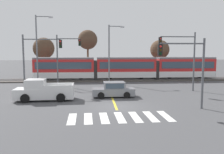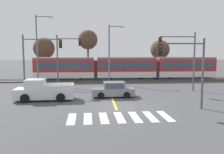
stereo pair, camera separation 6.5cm
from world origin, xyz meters
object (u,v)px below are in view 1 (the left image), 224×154
object	(u,v)px
traffic_light_far_left	(65,53)
traffic_light_mid_right	(183,53)
street_lamp_west	(38,45)
bare_tree_east	(160,50)
light_rail_tram	(126,67)
pickup_truck	(43,91)
bare_tree_far_west	(44,48)
street_lamp_centre	(111,50)
sedan_crossing	(113,90)
traffic_light_near_right	(187,62)
bare_tree_west	(88,40)
traffic_light_mid_left	(37,55)

from	to	relation	value
traffic_light_far_left	traffic_light_mid_right	xyz separation A→B (m)	(13.92, -5.94, 0.06)
traffic_light_far_left	street_lamp_west	bearing A→B (deg)	153.21
bare_tree_east	light_rail_tram	bearing A→B (deg)	-150.68
pickup_truck	bare_tree_far_west	bearing A→B (deg)	101.04
street_lamp_centre	sedan_crossing	bearing A→B (deg)	-92.57
sedan_crossing	traffic_light_near_right	xyz separation A→B (m)	(5.34, -5.42, 3.02)
traffic_light_mid_right	bare_tree_far_west	xyz separation A→B (m)	(-18.68, 15.81, 0.61)
pickup_truck	bare_tree_far_west	world-z (taller)	bare_tree_far_west
light_rail_tram	bare_tree_far_west	xyz separation A→B (m)	(-13.62, 5.39, 2.96)
traffic_light_mid_right	street_lamp_west	bearing A→B (deg)	156.07
traffic_light_mid_right	street_lamp_west	size ratio (longest dim) A/B	0.70
street_lamp_centre	bare_tree_east	size ratio (longest dim) A/B	1.27
sedan_crossing	bare_tree_far_west	distance (m)	21.87
street_lamp_west	bare_tree_east	world-z (taller)	street_lamp_west
pickup_truck	street_lamp_centre	size ratio (longest dim) A/B	0.67
street_lamp_centre	traffic_light_mid_right	bearing A→B (deg)	-42.81
light_rail_tram	bare_tree_west	world-z (taller)	bare_tree_west
street_lamp_centre	traffic_light_mid_left	bearing A→B (deg)	-141.19
bare_tree_east	pickup_truck	bearing A→B (deg)	-131.97
traffic_light_mid_right	traffic_light_mid_left	bearing A→B (deg)	179.25
traffic_light_near_right	street_lamp_west	size ratio (longest dim) A/B	0.59
bare_tree_west	bare_tree_east	world-z (taller)	bare_tree_west
bare_tree_far_west	traffic_light_far_left	bearing A→B (deg)	-64.29
traffic_light_near_right	traffic_light_mid_right	distance (m)	8.77
street_lamp_west	bare_tree_west	world-z (taller)	street_lamp_west
sedan_crossing	traffic_light_mid_right	distance (m)	9.39
light_rail_tram	traffic_light_mid_right	distance (m)	11.82
street_lamp_west	bare_tree_west	bearing A→B (deg)	47.86
traffic_light_far_left	light_rail_tram	bearing A→B (deg)	26.78
street_lamp_centre	bare_tree_west	size ratio (longest dim) A/B	1.00
traffic_light_mid_left	traffic_light_mid_right	xyz separation A→B (m)	(16.29, -0.21, 0.21)
traffic_light_mid_left	street_lamp_west	distance (m)	7.93
pickup_truck	bare_tree_east	distance (m)	24.44
bare_tree_west	bare_tree_east	bearing A→B (deg)	-6.28
pickup_truck	street_lamp_centre	distance (m)	13.71
bare_tree_east	street_lamp_centre	bearing A→B (deg)	-142.68
bare_tree_west	street_lamp_centre	bearing A→B (deg)	-67.71
sedan_crossing	bare_tree_east	bearing A→B (deg)	60.71
street_lamp_centre	bare_tree_west	xyz separation A→B (m)	(-3.37, 8.23, 1.78)
bare_tree_west	light_rail_tram	bearing A→B (deg)	-39.38
traffic_light_mid_right	bare_tree_west	size ratio (longest dim) A/B	0.82
light_rail_tram	traffic_light_mid_right	world-z (taller)	traffic_light_mid_right
traffic_light_near_right	traffic_light_mid_right	size ratio (longest dim) A/B	0.84
bare_tree_far_west	traffic_light_mid_right	bearing A→B (deg)	-40.25
light_rail_tram	bare_tree_west	bearing A→B (deg)	140.62
pickup_truck	bare_tree_west	world-z (taller)	bare_tree_west
traffic_light_near_right	bare_tree_west	xyz separation A→B (m)	(-8.26, 23.63, 2.74)
pickup_truck	traffic_light_mid_right	world-z (taller)	traffic_light_mid_right
traffic_light_mid_left	traffic_light_far_left	size ratio (longest dim) A/B	0.95
traffic_light_mid_right	light_rail_tram	bearing A→B (deg)	115.87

